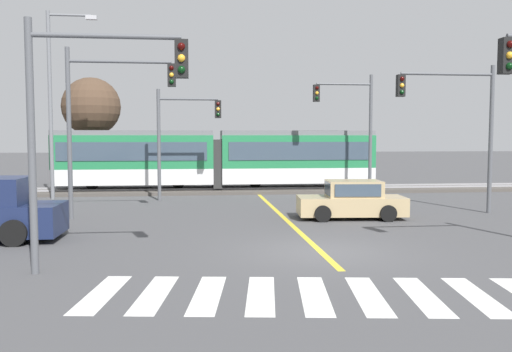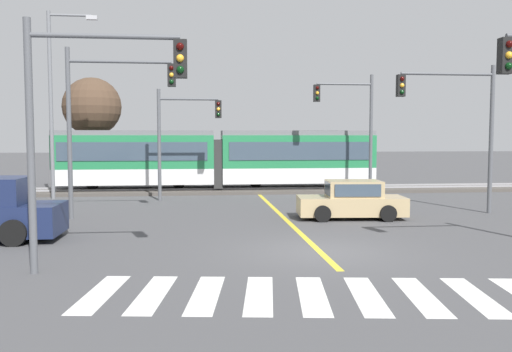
% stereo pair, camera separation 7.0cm
% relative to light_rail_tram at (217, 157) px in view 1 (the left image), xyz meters
% --- Properties ---
extents(ground_plane, '(200.00, 200.00, 0.00)m').
position_rel_light_rail_tram_xyz_m(ground_plane, '(2.27, -17.14, -2.05)').
color(ground_plane, '#474749').
extents(track_bed, '(120.00, 4.00, 0.18)m').
position_rel_light_rail_tram_xyz_m(track_bed, '(2.27, 0.01, -1.96)').
color(track_bed, '#4C4742').
rests_on(track_bed, ground).
extents(rail_near, '(120.00, 0.08, 0.10)m').
position_rel_light_rail_tram_xyz_m(rail_near, '(2.27, -0.71, -1.82)').
color(rail_near, '#939399').
rests_on(rail_near, track_bed).
extents(rail_far, '(120.00, 0.08, 0.10)m').
position_rel_light_rail_tram_xyz_m(rail_far, '(2.27, 0.73, -1.82)').
color(rail_far, '#939399').
rests_on(rail_far, track_bed).
extents(light_rail_tram, '(18.50, 2.64, 3.43)m').
position_rel_light_rail_tram_xyz_m(light_rail_tram, '(0.00, 0.00, 0.00)').
color(light_rail_tram, silver).
rests_on(light_rail_tram, track_bed).
extents(crosswalk_stripe_0, '(0.92, 2.85, 0.01)m').
position_rel_light_rail_tram_xyz_m(crosswalk_stripe_0, '(-3.18, -20.70, -2.04)').
color(crosswalk_stripe_0, silver).
rests_on(crosswalk_stripe_0, ground).
extents(crosswalk_stripe_1, '(0.92, 2.85, 0.01)m').
position_rel_light_rail_tram_xyz_m(crosswalk_stripe_1, '(-2.09, -20.84, -2.04)').
color(crosswalk_stripe_1, silver).
rests_on(crosswalk_stripe_1, ground).
extents(crosswalk_stripe_2, '(0.92, 2.85, 0.01)m').
position_rel_light_rail_tram_xyz_m(crosswalk_stripe_2, '(-1.00, -20.98, -2.04)').
color(crosswalk_stripe_2, silver).
rests_on(crosswalk_stripe_2, ground).
extents(crosswalk_stripe_3, '(0.92, 2.85, 0.01)m').
position_rel_light_rail_tram_xyz_m(crosswalk_stripe_3, '(0.09, -21.13, -2.04)').
color(crosswalk_stripe_3, silver).
rests_on(crosswalk_stripe_3, ground).
extents(crosswalk_stripe_4, '(0.92, 2.85, 0.01)m').
position_rel_light_rail_tram_xyz_m(crosswalk_stripe_4, '(1.18, -21.27, -2.04)').
color(crosswalk_stripe_4, silver).
rests_on(crosswalk_stripe_4, ground).
extents(crosswalk_stripe_5, '(0.92, 2.85, 0.01)m').
position_rel_light_rail_tram_xyz_m(crosswalk_stripe_5, '(2.27, -21.42, -2.04)').
color(crosswalk_stripe_5, silver).
rests_on(crosswalk_stripe_5, ground).
extents(crosswalk_stripe_6, '(0.92, 2.85, 0.01)m').
position_rel_light_rail_tram_xyz_m(crosswalk_stripe_6, '(3.36, -21.56, -2.04)').
color(crosswalk_stripe_6, silver).
rests_on(crosswalk_stripe_6, ground).
extents(crosswalk_stripe_7, '(0.92, 2.85, 0.01)m').
position_rel_light_rail_tram_xyz_m(crosswalk_stripe_7, '(4.45, -21.71, -2.04)').
color(crosswalk_stripe_7, silver).
rests_on(crosswalk_stripe_7, ground).
extents(lane_centre_line, '(0.20, 17.42, 0.01)m').
position_rel_light_rail_tram_xyz_m(lane_centre_line, '(2.27, -10.71, -2.05)').
color(lane_centre_line, gold).
rests_on(lane_centre_line, ground).
extents(sedan_crossing, '(4.32, 2.16, 1.52)m').
position_rel_light_rail_tram_xyz_m(sedan_crossing, '(4.91, -11.17, -1.35)').
color(sedan_crossing, tan).
rests_on(sedan_crossing, ground).
extents(traffic_light_mid_left, '(4.25, 0.38, 6.72)m').
position_rel_light_rail_tram_xyz_m(traffic_light_mid_left, '(-4.80, -10.06, 2.36)').
color(traffic_light_mid_left, '#515459').
rests_on(traffic_light_mid_left, ground).
extents(traffic_light_near_left, '(3.75, 0.38, 5.99)m').
position_rel_light_rail_tram_xyz_m(traffic_light_near_left, '(-3.78, -18.83, 1.93)').
color(traffic_light_near_left, '#515459').
rests_on(traffic_light_near_left, ground).
extents(traffic_light_far_left, '(3.25, 0.38, 5.65)m').
position_rel_light_rail_tram_xyz_m(traffic_light_far_left, '(-1.99, -4.16, 1.64)').
color(traffic_light_far_left, '#515459').
rests_on(traffic_light_far_left, ground).
extents(traffic_light_mid_right, '(4.25, 0.38, 6.24)m').
position_rel_light_rail_tram_xyz_m(traffic_light_mid_right, '(9.77, -10.29, 2.12)').
color(traffic_light_mid_right, '#515459').
rests_on(traffic_light_mid_right, ground).
extents(traffic_light_far_right, '(3.25, 0.38, 6.57)m').
position_rel_light_rail_tram_xyz_m(traffic_light_far_right, '(7.15, -3.51, 2.20)').
color(traffic_light_far_right, '#515459').
rests_on(traffic_light_far_right, ground).
extents(street_lamp_west, '(2.54, 0.28, 9.66)m').
position_rel_light_rail_tram_xyz_m(street_lamp_west, '(-8.45, -2.92, 3.42)').
color(street_lamp_west, slate).
rests_on(street_lamp_west, ground).
extents(bare_tree_far_west, '(3.72, 3.72, 7.04)m').
position_rel_light_rail_tram_xyz_m(bare_tree_far_west, '(-7.88, 3.87, 3.10)').
color(bare_tree_far_west, brown).
rests_on(bare_tree_far_west, ground).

